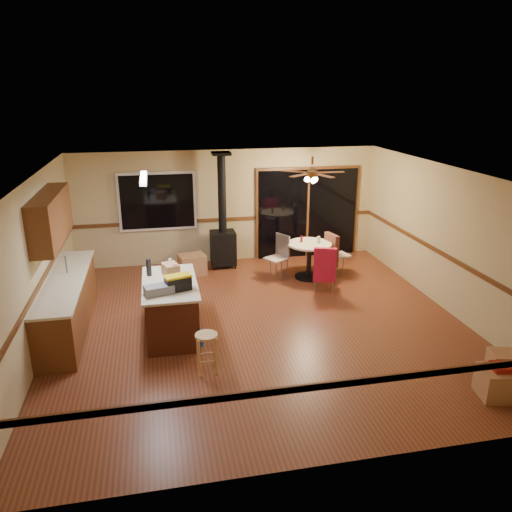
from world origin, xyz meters
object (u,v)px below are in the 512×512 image
object	(u,v)px
kitchen_island	(171,307)
dining_table	(309,254)
blue_bucket	(195,338)
box_corner_a	(500,383)
bar_stool	(207,353)
box_corner_b	(505,363)
chair_near	(325,265)
chair_right	(332,250)
toolbox_black	(178,284)
chair_left	(280,251)
box_under_window	(192,264)
toolbox_grey	(159,290)
wood_stove	(223,236)

from	to	relation	value
kitchen_island	dining_table	xyz separation A→B (m)	(3.00, 1.98, 0.08)
blue_bucket	box_corner_a	xyz separation A→B (m)	(3.84, -2.22, 0.08)
bar_stool	box_corner_b	bearing A→B (deg)	-12.66
dining_table	chair_near	size ratio (longest dim) A/B	1.33
blue_bucket	box_corner_b	size ratio (longest dim) A/B	0.67
dining_table	chair_right	size ratio (longest dim) A/B	1.33
toolbox_black	chair_left	size ratio (longest dim) A/B	0.71
chair_left	box_under_window	size ratio (longest dim) A/B	0.98
dining_table	box_corner_a	world-z (taller)	dining_table
kitchen_island	box_corner_a	bearing A→B (deg)	-33.21
toolbox_grey	box_under_window	world-z (taller)	toolbox_grey
chair_right	box_corner_b	bearing A→B (deg)	-75.81
kitchen_island	toolbox_grey	bearing A→B (deg)	-111.30
chair_left	box_under_window	distance (m)	1.96
bar_stool	blue_bucket	distance (m)	0.85
box_under_window	box_corner_a	bearing A→B (deg)	-56.34
toolbox_grey	chair_right	bearing A→B (deg)	33.34
wood_stove	chair_left	xyz separation A→B (m)	(1.09, -0.92, -0.14)
dining_table	blue_bucket	bearing A→B (deg)	-136.92
toolbox_black	chair_right	distance (m)	4.15
kitchen_island	toolbox_black	world-z (taller)	toolbox_black
box_corner_a	chair_near	bearing A→B (deg)	106.40
box_corner_b	box_under_window	bearing A→B (deg)	129.12
toolbox_black	box_corner_a	xyz separation A→B (m)	(4.05, -2.37, -0.81)
chair_left	box_corner_b	xyz separation A→B (m)	(2.21, -4.40, -0.42)
toolbox_grey	box_under_window	size ratio (longest dim) A/B	0.78
wood_stove	box_corner_b	xyz separation A→B (m)	(3.30, -5.32, -0.56)
kitchen_island	chair_left	distance (m)	3.21
blue_bucket	chair_near	world-z (taller)	chair_near
box_under_window	box_corner_b	xyz separation A→B (m)	(4.04, -4.97, -0.05)
chair_near	wood_stove	bearing A→B (deg)	131.91
chair_right	dining_table	bearing A→B (deg)	-179.07
toolbox_black	chair_right	xyz separation A→B (m)	(3.40, 2.35, -0.41)
wood_stove	chair_right	bearing A→B (deg)	-25.55
bar_stool	chair_near	bearing A→B (deg)	43.15
toolbox_grey	box_corner_b	xyz separation A→B (m)	(4.77, -1.82, -0.80)
bar_stool	box_under_window	xyz separation A→B (m)	(0.11, 4.04, -0.07)
toolbox_black	box_under_window	xyz separation A→B (m)	(0.44, 3.06, -0.78)
wood_stove	chair_near	distance (m)	2.62
wood_stove	chair_near	bearing A→B (deg)	-48.09
wood_stove	box_under_window	world-z (taller)	wood_stove
bar_stool	chair_right	xyz separation A→B (m)	(3.08, 3.32, 0.30)
toolbox_grey	box_corner_b	bearing A→B (deg)	-20.89
kitchen_island	chair_left	xyz separation A→B (m)	(2.39, 2.13, 0.14)
bar_stool	box_corner_a	xyz separation A→B (m)	(3.73, -1.40, -0.09)
chair_near	box_corner_a	world-z (taller)	chair_near
toolbox_black	box_corner_b	size ratio (longest dim) A/B	0.93
chair_right	box_under_window	distance (m)	3.07
toolbox_black	box_under_window	distance (m)	3.19
toolbox_grey	chair_right	xyz separation A→B (m)	(3.70, 2.43, -0.37)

